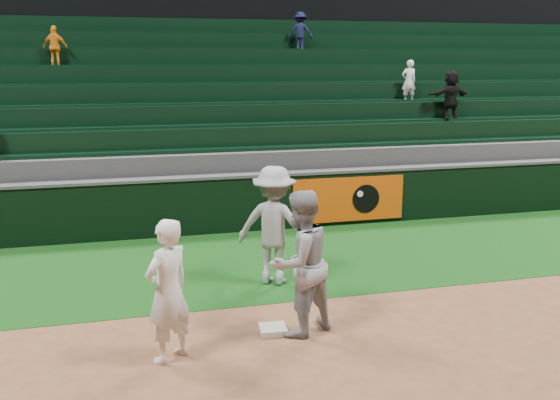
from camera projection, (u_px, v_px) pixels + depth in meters
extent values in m
plane|color=brown|center=(274.00, 330.00, 8.61)|extent=(70.00, 70.00, 0.00)
cube|color=#0D360F|center=(234.00, 263.00, 11.44)|extent=(36.00, 4.20, 0.01)
cube|color=silver|center=(273.00, 329.00, 8.52)|extent=(0.39, 0.39, 0.08)
imported|color=white|center=(168.00, 291.00, 7.56)|extent=(0.78, 0.74, 1.80)
imported|color=gray|center=(300.00, 263.00, 8.31)|extent=(1.19, 1.09, 1.98)
imported|color=#989BA5|center=(274.00, 225.00, 10.22)|extent=(1.46, 1.27, 1.97)
cube|color=black|center=(215.00, 205.00, 13.39)|extent=(36.00, 0.35, 1.20)
cube|color=#D84C0A|center=(349.00, 199.00, 13.95)|extent=(2.60, 0.05, 1.00)
cylinder|color=black|center=(366.00, 199.00, 14.02)|extent=(0.64, 0.02, 0.64)
cylinder|color=white|center=(360.00, 194.00, 13.94)|extent=(0.14, 0.02, 0.14)
cube|color=#424244|center=(214.00, 177.00, 13.25)|extent=(36.00, 0.40, 0.06)
cube|color=#363638|center=(209.00, 188.00, 14.02)|extent=(36.00, 0.85, 1.65)
cube|color=black|center=(206.00, 139.00, 14.03)|extent=(36.00, 0.14, 0.50)
cube|color=black|center=(208.00, 150.00, 13.91)|extent=(36.00, 0.45, 0.08)
cube|color=#363638|center=(204.00, 172.00, 14.77)|extent=(36.00, 0.85, 2.10)
cube|color=black|center=(201.00, 116.00, 14.73)|extent=(36.00, 0.14, 0.50)
cube|color=black|center=(202.00, 126.00, 14.62)|extent=(36.00, 0.45, 0.08)
cube|color=#363638|center=(199.00, 158.00, 15.53)|extent=(36.00, 0.85, 2.55)
cube|color=black|center=(196.00, 95.00, 15.44)|extent=(36.00, 0.14, 0.50)
cube|color=black|center=(197.00, 104.00, 15.32)|extent=(36.00, 0.45, 0.08)
cube|color=#363638|center=(194.00, 144.00, 16.28)|extent=(36.00, 0.85, 3.00)
cube|color=black|center=(191.00, 76.00, 16.14)|extent=(36.00, 0.14, 0.50)
cube|color=black|center=(192.00, 84.00, 16.03)|extent=(36.00, 0.45, 0.08)
cube|color=#363638|center=(190.00, 132.00, 17.03)|extent=(36.00, 0.85, 3.45)
cube|color=black|center=(187.00, 58.00, 16.84)|extent=(36.00, 0.14, 0.50)
cube|color=black|center=(188.00, 66.00, 16.73)|extent=(36.00, 0.45, 0.08)
cube|color=#363638|center=(186.00, 121.00, 17.79)|extent=(36.00, 0.85, 3.90)
cube|color=black|center=(183.00, 42.00, 17.55)|extent=(36.00, 0.14, 0.50)
cube|color=black|center=(184.00, 50.00, 17.43)|extent=(36.00, 0.45, 0.08)
cube|color=#363638|center=(183.00, 111.00, 18.54)|extent=(36.00, 0.85, 4.35)
cube|color=black|center=(179.00, 27.00, 18.25)|extent=(36.00, 0.14, 0.50)
cube|color=black|center=(180.00, 34.00, 18.14)|extent=(36.00, 0.45, 0.08)
imported|color=orange|center=(55.00, 47.00, 15.68)|extent=(0.66, 0.43, 1.05)
imported|color=black|center=(451.00, 96.00, 15.95)|extent=(1.26, 0.60, 1.30)
imported|color=white|center=(409.00, 81.00, 16.48)|extent=(0.41, 0.27, 1.11)
imported|color=#101335|center=(300.00, 32.00, 18.04)|extent=(0.81, 0.62, 1.11)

